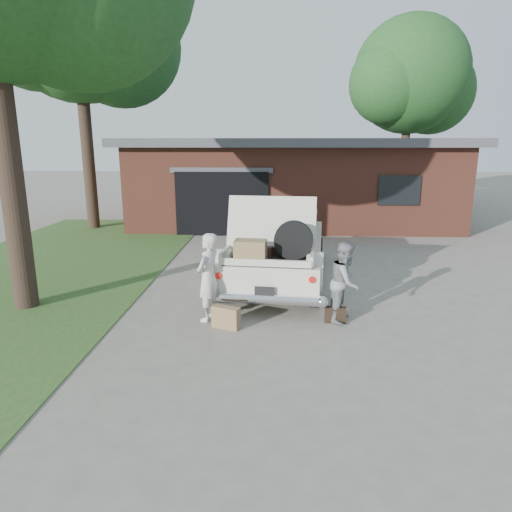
{
  "coord_description": "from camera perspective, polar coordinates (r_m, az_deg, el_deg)",
  "views": [
    {
      "loc": [
        0.36,
        -7.63,
        3.15
      ],
      "look_at": [
        0.0,
        0.6,
        1.1
      ],
      "focal_mm": 32.0,
      "sensor_mm": 36.0,
      "label": 1
    }
  ],
  "objects": [
    {
      "name": "suitcase_left",
      "position": [
        8.02,
        -3.79,
        -7.68
      ],
      "size": [
        0.53,
        0.35,
        0.39
      ],
      "primitive_type": "cube",
      "rotation": [
        0.0,
        0.0,
        -0.41
      ],
      "color": "olive",
      "rests_on": "ground"
    },
    {
      "name": "grass_strip",
      "position": [
        12.54,
        -25.47,
        -1.93
      ],
      "size": [
        6.0,
        16.0,
        0.02
      ],
      "primitive_type": "cube",
      "color": "#2D4C1E",
      "rests_on": "ground"
    },
    {
      "name": "suitcase_right",
      "position": [
        8.38,
        9.89,
        -7.24
      ],
      "size": [
        0.38,
        0.14,
        0.29
      ],
      "primitive_type": "cube",
      "rotation": [
        0.0,
        0.0,
        -0.06
      ],
      "color": "black",
      "rests_on": "ground"
    },
    {
      "name": "sedan",
      "position": [
        10.61,
        2.83,
        1.04
      ],
      "size": [
        2.55,
        5.47,
        2.13
      ],
      "rotation": [
        0.0,
        0.0,
        -0.1
      ],
      "color": "beige",
      "rests_on": "ground"
    },
    {
      "name": "woman_left",
      "position": [
        8.23,
        -5.98,
        -2.66
      ],
      "size": [
        0.57,
        0.69,
        1.61
      ],
      "primitive_type": "imported",
      "rotation": [
        0.0,
        0.0,
        -1.95
      ],
      "color": "beige",
      "rests_on": "ground"
    },
    {
      "name": "ground",
      "position": [
        8.26,
        -0.19,
        -8.44
      ],
      "size": [
        90.0,
        90.0,
        0.0
      ],
      "primitive_type": "plane",
      "color": "gray",
      "rests_on": "ground"
    },
    {
      "name": "tree_back",
      "position": [
        18.63,
        -21.23,
        25.23
      ],
      "size": [
        6.63,
        5.77,
        10.27
      ],
      "color": "#38281E",
      "rests_on": "ground"
    },
    {
      "name": "tree_right",
      "position": [
        26.21,
        18.89,
        19.99
      ],
      "size": [
        6.71,
        5.84,
        9.42
      ],
      "color": "#38281E",
      "rests_on": "ground"
    },
    {
      "name": "house",
      "position": [
        19.17,
        4.43,
        9.5
      ],
      "size": [
        12.8,
        7.8,
        3.3
      ],
      "color": "brown",
      "rests_on": "ground"
    },
    {
      "name": "woman_right",
      "position": [
        8.33,
        11.11,
        -3.18
      ],
      "size": [
        0.77,
        0.86,
        1.46
      ],
      "primitive_type": "imported",
      "rotation": [
        0.0,
        0.0,
        1.2
      ],
      "color": "gray",
      "rests_on": "ground"
    }
  ]
}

